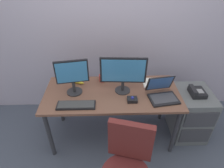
{
  "coord_description": "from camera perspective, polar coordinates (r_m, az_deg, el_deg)",
  "views": [
    {
      "loc": [
        -0.05,
        -1.77,
        2.08
      ],
      "look_at": [
        0.0,
        0.0,
        0.84
      ],
      "focal_mm": 30.52,
      "sensor_mm": 36.0,
      "label": 1
    }
  ],
  "objects": [
    {
      "name": "keyboard",
      "position": [
        2.07,
        -10.67,
        -6.21
      ],
      "size": [
        0.41,
        0.14,
        0.03
      ],
      "color": "black",
      "rests_on": "desk"
    },
    {
      "name": "desk",
      "position": [
        2.28,
        0.0,
        -4.08
      ],
      "size": [
        1.58,
        0.7,
        0.72
      ],
      "color": "brown",
      "rests_on": "ground"
    },
    {
      "name": "monitor_side",
      "position": [
        2.14,
        -11.82,
        2.66
      ],
      "size": [
        0.36,
        0.18,
        0.42
      ],
      "color": "#262628",
      "rests_on": "desk"
    },
    {
      "name": "file_cabinet",
      "position": [
        2.73,
        22.26,
        -8.13
      ],
      "size": [
        0.42,
        0.53,
        0.66
      ],
      "color": "#595D5E",
      "rests_on": "ground"
    },
    {
      "name": "laptop",
      "position": [
        2.21,
        14.8,
        -2.64
      ],
      "size": [
        0.35,
        0.34,
        0.23
      ],
      "color": "black",
      "rests_on": "desk"
    },
    {
      "name": "back_wall",
      "position": [
        2.56,
        -0.49,
        19.54
      ],
      "size": [
        6.0,
        0.1,
        2.8
      ],
      "primitive_type": "cube",
      "color": "#A39AAC",
      "rests_on": "ground"
    },
    {
      "name": "coffee_mug",
      "position": [
        2.4,
        -2.9,
        1.82
      ],
      "size": [
        0.09,
        0.08,
        0.09
      ],
      "color": "#9A322F",
      "rests_on": "desk"
    },
    {
      "name": "trackball_mouse",
      "position": [
        2.1,
        6.1,
        -4.61
      ],
      "size": [
        0.11,
        0.09,
        0.07
      ],
      "color": "black",
      "rests_on": "desk"
    },
    {
      "name": "monitor_main",
      "position": [
        2.12,
        3.38,
        3.46
      ],
      "size": [
        0.52,
        0.18,
        0.43
      ],
      "color": "#262628",
      "rests_on": "desk"
    },
    {
      "name": "banana",
      "position": [
        2.41,
        -10.42,
        0.66
      ],
      "size": [
        0.19,
        0.11,
        0.04
      ],
      "primitive_type": "ellipsoid",
      "rotation": [
        0.0,
        0.0,
        2.75
      ],
      "color": "yellow",
      "rests_on": "desk"
    },
    {
      "name": "desk_phone",
      "position": [
        2.5,
        24.03,
        -2.21
      ],
      "size": [
        0.17,
        0.2,
        0.09
      ],
      "color": "black",
      "rests_on": "file_cabinet"
    },
    {
      "name": "ground_plane",
      "position": [
        2.73,
        0.0,
        -14.68
      ],
      "size": [
        8.0,
        8.0,
        0.0
      ],
      "primitive_type": "plane",
      "color": "#434957"
    },
    {
      "name": "paper_notepad",
      "position": [
        2.42,
        10.96,
        0.37
      ],
      "size": [
        0.15,
        0.21,
        0.01
      ],
      "primitive_type": "cube",
      "rotation": [
        0.0,
        0.0,
        -0.01
      ],
      "color": "white",
      "rests_on": "desk"
    }
  ]
}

